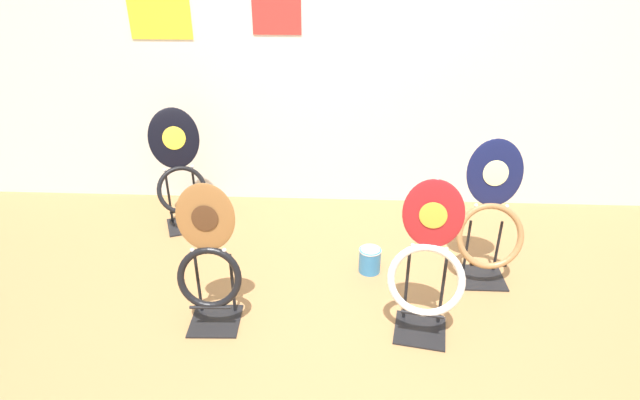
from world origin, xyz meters
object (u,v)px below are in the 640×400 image
Objects in this scene: toilet_seat_display_woodgrain at (209,264)px; paint_can at (370,259)px; toilet_seat_display_jazz_black at (179,172)px; toilet_seat_display_crimson_swirl at (427,265)px; toilet_seat_display_navy_moon at (491,219)px.

toilet_seat_display_woodgrain is 5.00× the size of paint_can.
paint_can is (1.40, -0.58, -0.35)m from toilet_seat_display_jazz_black.
toilet_seat_display_crimson_swirl is 0.72m from paint_can.
toilet_seat_display_navy_moon is 5.37× the size of paint_can.
toilet_seat_display_woodgrain is 0.93× the size of toilet_seat_display_crimson_swirl.
paint_can is at bearing 114.53° from toilet_seat_display_crimson_swirl.
paint_can is (0.90, 0.55, -0.30)m from toilet_seat_display_woodgrain.
toilet_seat_display_jazz_black is at bearing 164.09° from toilet_seat_display_navy_moon.
toilet_seat_display_navy_moon is 1.00× the size of toilet_seat_display_crimson_swirl.
toilet_seat_display_navy_moon reaches higher than paint_can.
toilet_seat_display_crimson_swirl reaches higher than toilet_seat_display_woodgrain.
paint_can is (-0.73, 0.03, -0.34)m from toilet_seat_display_navy_moon.
toilet_seat_display_jazz_black is (-2.13, 0.61, 0.01)m from toilet_seat_display_navy_moon.
toilet_seat_display_crimson_swirl is (1.16, -0.02, 0.05)m from toilet_seat_display_woodgrain.
paint_can is at bearing 31.32° from toilet_seat_display_woodgrain.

